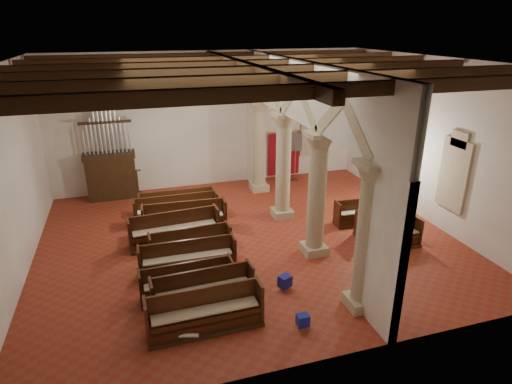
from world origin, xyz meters
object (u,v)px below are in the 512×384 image
at_px(aisle_pew_0, 395,239).
at_px(lectern, 136,184).
at_px(nave_pew_0, 205,317).
at_px(pipe_organ, 110,167).
at_px(processional_banner, 295,164).

bearing_deg(aisle_pew_0, lectern, 135.15).
xyz_separation_m(lectern, nave_pew_0, (1.24, -9.69, -0.15)).
bearing_deg(lectern, aisle_pew_0, -45.56).
bearing_deg(pipe_organ, aisle_pew_0, -39.46).
height_order(lectern, processional_banner, processional_banner).
relative_size(pipe_organ, lectern, 3.53).
height_order(lectern, aisle_pew_0, lectern).
xyz_separation_m(lectern, aisle_pew_0, (8.11, -7.44, -0.20)).
distance_m(pipe_organ, aisle_pew_0, 11.77).
xyz_separation_m(pipe_organ, aisle_pew_0, (9.05, -7.45, -1.05)).
height_order(pipe_organ, lectern, pipe_organ).
height_order(lectern, nave_pew_0, lectern).
xyz_separation_m(pipe_organ, lectern, (0.95, -0.01, -0.86)).
bearing_deg(processional_banner, pipe_organ, -164.64).
bearing_deg(lectern, processional_banner, -4.85).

